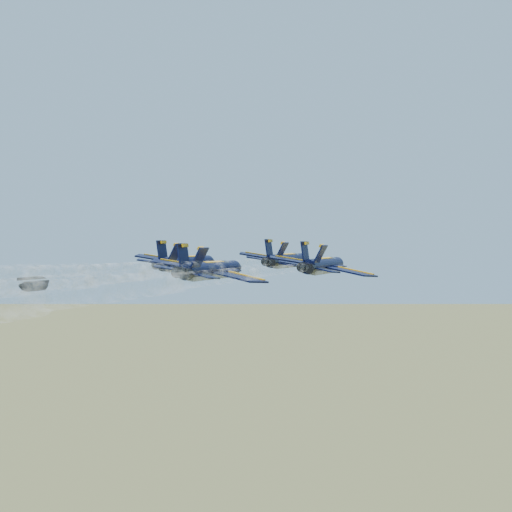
% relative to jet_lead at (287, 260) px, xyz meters
% --- Properties ---
extents(jet_lead, '(14.19, 18.63, 4.39)m').
position_rel_jet_lead_xyz_m(jet_lead, '(0.00, 0.00, 0.00)').
color(jet_lead, black).
extents(jet_left, '(14.19, 18.63, 4.39)m').
position_rel_jet_lead_xyz_m(jet_left, '(-11.67, -11.27, 0.00)').
color(jet_left, black).
extents(jet_right, '(14.19, 18.63, 4.39)m').
position_rel_jet_lead_xyz_m(jet_right, '(7.15, -12.82, 0.00)').
color(jet_right, black).
extents(jet_slot, '(14.19, 18.63, 4.39)m').
position_rel_jet_lead_xyz_m(jet_slot, '(-4.10, -25.73, 0.00)').
color(jet_slot, black).
extents(smoke_trail_lead, '(10.82, 72.26, 2.63)m').
position_rel_jet_lead_xyz_m(smoke_trail_lead, '(-6.81, -54.81, 0.04)').
color(smoke_trail_lead, white).
extents(smoke_trail_right, '(10.82, 72.26, 2.63)m').
position_rel_jet_lead_xyz_m(smoke_trail_right, '(0.34, -67.64, 0.04)').
color(smoke_trail_right, white).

